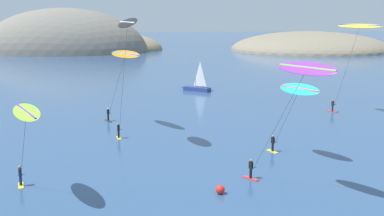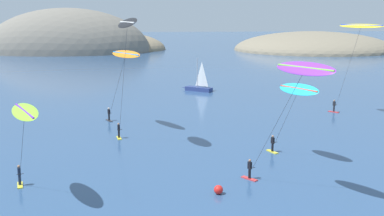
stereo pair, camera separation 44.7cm
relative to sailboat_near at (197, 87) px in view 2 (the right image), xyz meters
The scene contains 9 objects.
headland_island 85.57m from the sailboat_near, 92.13° to the left, with size 141.37×52.76×29.40m.
sailboat_near is the anchor object (origin of this frame).
kitesurfer_cyan 40.54m from the sailboat_near, 82.53° to the right, with size 3.70×5.74×7.18m.
kitesurfer_yellow 30.67m from the sailboat_near, 49.55° to the right, with size 4.98×6.40×12.06m.
kitesurfer_lime 51.12m from the sailboat_near, 109.46° to the right, with size 3.96×7.09×7.06m.
kitesurfer_purple 49.69m from the sailboat_near, 86.99° to the right, with size 5.29×7.69×10.15m.
kitesurfer_black 37.48m from the sailboat_near, 106.58° to the right, with size 3.20×6.97×13.03m.
kitesurfer_orange 29.14m from the sailboat_near, 112.97° to the right, with size 5.14×7.72×9.19m.
marker_buoy 48.00m from the sailboat_near, 93.57° to the right, with size 0.70×0.70×0.70m, color red.
Camera 2 is at (-6.62, -23.43, 13.59)m, focal length 45.00 mm.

